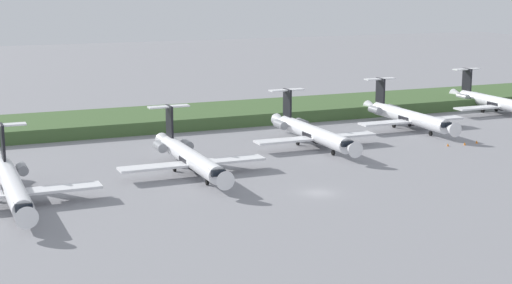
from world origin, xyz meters
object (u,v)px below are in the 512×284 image
object	(u,v)px
regional_jet_second	(12,185)
regional_jet_third	(190,157)
safety_cone_mid_marker	(465,144)
regional_jet_sixth	(495,102)
safety_cone_front_marker	(448,145)
regional_jet_fourth	(312,132)
regional_jet_fifth	(407,116)
safety_cone_rear_marker	(477,142)

from	to	relation	value
regional_jet_second	regional_jet_third	xyz separation A→B (m)	(26.95, 7.07, 0.00)
regional_jet_third	safety_cone_mid_marker	distance (m)	52.23
regional_jet_sixth	safety_cone_front_marker	distance (m)	40.50
regional_jet_third	safety_cone_mid_marker	xyz separation A→B (m)	(52.18, 0.59, -2.26)
regional_jet_third	regional_jet_fourth	bearing A→B (deg)	21.70
safety_cone_front_marker	regional_jet_fourth	bearing A→B (deg)	157.39
regional_jet_fifth	safety_cone_mid_marker	size ratio (longest dim) A/B	56.36
regional_jet_fourth	safety_cone_rear_marker	bearing A→B (deg)	-17.89
regional_jet_fourth	regional_jet_fifth	distance (m)	26.60
regional_jet_fifth	safety_cone_mid_marker	bearing A→B (deg)	-88.46
regional_jet_third	regional_jet_sixth	distance (m)	84.56
regional_jet_second	regional_jet_sixth	bearing A→B (deg)	17.40
regional_jet_third	safety_cone_rear_marker	size ratio (longest dim) A/B	56.36
safety_cone_rear_marker	safety_cone_mid_marker	bearing A→B (deg)	-169.97
regional_jet_second	regional_jet_third	size ratio (longest dim) A/B	1.00
safety_cone_mid_marker	safety_cone_rear_marker	world-z (taller)	same
safety_cone_mid_marker	regional_jet_second	bearing A→B (deg)	-174.47
regional_jet_fifth	safety_cone_rear_marker	world-z (taller)	regional_jet_fifth
regional_jet_sixth	safety_cone_rear_marker	bearing A→B (deg)	-134.59
regional_jet_second	safety_cone_front_marker	bearing A→B (deg)	6.14
regional_jet_fifth	safety_cone_mid_marker	distance (m)	17.96
regional_jet_fourth	regional_jet_sixth	xyz separation A→B (m)	(53.97, 16.06, 0.00)
regional_jet_fourth	safety_cone_front_marker	bearing A→B (deg)	-22.61
regional_jet_third	regional_jet_fourth	world-z (taller)	same
safety_cone_mid_marker	safety_cone_front_marker	bearing A→B (deg)	171.53
regional_jet_fifth	safety_cone_front_marker	distance (m)	17.69
regional_jet_sixth	regional_jet_fourth	bearing A→B (deg)	-163.43
regional_jet_second	safety_cone_rear_marker	xyz separation A→B (m)	(82.20, 8.21, -2.26)
regional_jet_second	regional_jet_third	bearing A→B (deg)	14.71
regional_jet_sixth	safety_cone_rear_marker	size ratio (longest dim) A/B	56.36
regional_jet_fifth	safety_cone_front_marker	size ratio (longest dim) A/B	56.36
regional_jet_fifth	regional_jet_sixth	world-z (taller)	same
safety_cone_front_marker	regional_jet_third	bearing A→B (deg)	-178.73
regional_jet_second	safety_cone_front_marker	distance (m)	76.28
regional_jet_third	regional_jet_fifth	size ratio (longest dim) A/B	1.00
safety_cone_front_marker	regional_jet_fifth	bearing A→B (deg)	80.68
regional_jet_fifth	safety_cone_mid_marker	xyz separation A→B (m)	(0.48, -17.81, -2.26)
regional_jet_second	safety_cone_mid_marker	xyz separation A→B (m)	(79.13, 7.67, -2.26)
safety_cone_mid_marker	safety_cone_rear_marker	size ratio (longest dim) A/B	1.00
regional_jet_second	safety_cone_front_marker	size ratio (longest dim) A/B	56.36
regional_jet_sixth	regional_jet_fifth	bearing A→B (deg)	-164.13
safety_cone_rear_marker	safety_cone_front_marker	bearing A→B (deg)	-179.57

